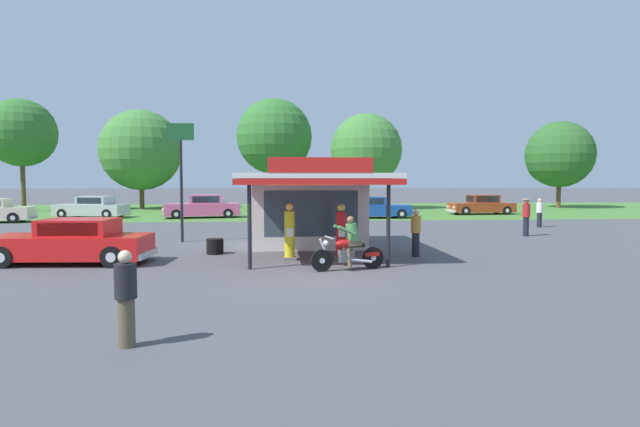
# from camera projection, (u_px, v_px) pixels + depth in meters

# --- Properties ---
(ground_plane) EXTENTS (300.00, 300.00, 0.00)m
(ground_plane) POSITION_uv_depth(u_px,v_px,m) (312.00, 274.00, 14.14)
(ground_plane) COLOR #4C4C51
(grass_verge_strip) EXTENTS (120.00, 24.00, 0.01)m
(grass_verge_strip) POSITION_uv_depth(u_px,v_px,m) (288.00, 210.00, 43.96)
(grass_verge_strip) COLOR #477A33
(grass_verge_strip) RESTS_ON ground
(service_station_kiosk) EXTENTS (5.03, 7.80, 3.27)m
(service_station_kiosk) POSITION_uv_depth(u_px,v_px,m) (309.00, 204.00, 19.78)
(service_station_kiosk) COLOR silver
(service_station_kiosk) RESTS_ON ground
(gas_pump_nearside) EXTENTS (0.44, 0.44, 1.87)m
(gas_pump_nearside) POSITION_uv_depth(u_px,v_px,m) (290.00, 234.00, 16.53)
(gas_pump_nearside) COLOR slate
(gas_pump_nearside) RESTS_ON ground
(gas_pump_offside) EXTENTS (0.44, 0.44, 1.84)m
(gas_pump_offside) POSITION_uv_depth(u_px,v_px,m) (341.00, 234.00, 16.68)
(gas_pump_offside) COLOR slate
(gas_pump_offside) RESTS_ON ground
(motorcycle_with_rider) EXTENTS (2.20, 0.79, 1.58)m
(motorcycle_with_rider) POSITION_uv_depth(u_px,v_px,m) (349.00, 248.00, 14.67)
(motorcycle_with_rider) COLOR black
(motorcycle_with_rider) RESTS_ON ground
(featured_classic_sedan) EXTENTS (5.08, 2.14, 1.41)m
(featured_classic_sedan) POSITION_uv_depth(u_px,v_px,m) (72.00, 243.00, 15.83)
(featured_classic_sedan) COLOR red
(featured_classic_sedan) RESTS_ON ground
(parked_car_back_row_far_right) EXTENTS (5.47, 2.73, 1.60)m
(parked_car_back_row_far_right) POSITION_uv_depth(u_px,v_px,m) (203.00, 207.00, 35.11)
(parked_car_back_row_far_right) COLOR #E55993
(parked_car_back_row_far_right) RESTS_ON ground
(parked_car_back_row_left) EXTENTS (5.16, 2.75, 1.50)m
(parked_car_back_row_left) POSITION_uv_depth(u_px,v_px,m) (92.00, 208.00, 35.12)
(parked_car_back_row_left) COLOR #B7B7BC
(parked_car_back_row_left) RESTS_ON ground
(parked_car_back_row_centre_left) EXTENTS (4.86, 2.03, 1.46)m
(parked_car_back_row_centre_left) POSITION_uv_depth(u_px,v_px,m) (375.00, 208.00, 34.86)
(parked_car_back_row_centre_left) COLOR #19479E
(parked_car_back_row_centre_left) RESTS_ON ground
(parked_car_back_row_centre) EXTENTS (5.09, 2.07, 1.50)m
(parked_car_back_row_centre) POSITION_uv_depth(u_px,v_px,m) (482.00, 205.00, 38.73)
(parked_car_back_row_centre) COLOR #993819
(parked_car_back_row_centre) RESTS_ON ground
(bystander_standing_back_lot) EXTENTS (0.34, 0.34, 1.53)m
(bystander_standing_back_lot) POSITION_uv_depth(u_px,v_px,m) (126.00, 297.00, 7.89)
(bystander_standing_back_lot) COLOR brown
(bystander_standing_back_lot) RESTS_ON ground
(bystander_admiring_sedan) EXTENTS (0.39, 0.39, 1.77)m
(bystander_admiring_sedan) POSITION_uv_depth(u_px,v_px,m) (526.00, 216.00, 23.56)
(bystander_admiring_sedan) COLOR black
(bystander_admiring_sedan) RESTS_ON ground
(bystander_chatting_near_pumps) EXTENTS (0.34, 0.34, 1.61)m
(bystander_chatting_near_pumps) POSITION_uv_depth(u_px,v_px,m) (540.00, 212.00, 28.01)
(bystander_chatting_near_pumps) COLOR black
(bystander_chatting_near_pumps) RESTS_ON ground
(bystander_strolling_foreground) EXTENTS (0.34, 0.34, 1.63)m
(bystander_strolling_foreground) POSITION_uv_depth(u_px,v_px,m) (416.00, 232.00, 17.27)
(bystander_strolling_foreground) COLOR black
(bystander_strolling_foreground) RESTS_ON ground
(tree_oak_distant_spare) EXTENTS (5.66, 5.66, 9.40)m
(tree_oak_distant_spare) POSITION_uv_depth(u_px,v_px,m) (21.00, 134.00, 42.09)
(tree_oak_distant_spare) COLOR brown
(tree_oak_distant_spare) RESTS_ON ground
(tree_oak_right) EXTENTS (6.81, 6.81, 9.97)m
(tree_oak_right) POSITION_uv_depth(u_px,v_px,m) (274.00, 138.00, 45.41)
(tree_oak_right) COLOR brown
(tree_oak_right) RESTS_ON ground
(tree_oak_far_left) EXTENTS (7.26, 7.26, 8.97)m
(tree_oak_far_left) POSITION_uv_depth(u_px,v_px,m) (141.00, 150.00, 45.58)
(tree_oak_far_left) COLOR brown
(tree_oak_far_left) RESTS_ON ground
(tree_oak_far_right) EXTENTS (6.49, 6.49, 8.65)m
(tree_oak_far_right) POSITION_uv_depth(u_px,v_px,m) (366.00, 150.00, 45.71)
(tree_oak_far_right) COLOR brown
(tree_oak_far_right) RESTS_ON ground
(tree_oak_centre) EXTENTS (6.23, 6.23, 8.16)m
(tree_oak_centre) POSITION_uv_depth(u_px,v_px,m) (557.00, 156.00, 47.74)
(tree_oak_centre) COLOR brown
(tree_oak_centre) RESTS_ON ground
(roadside_pole_sign) EXTENTS (1.10, 0.12, 5.00)m
(roadside_pole_sign) POSITION_uv_depth(u_px,v_px,m) (181.00, 162.00, 21.17)
(roadside_pole_sign) COLOR black
(roadside_pole_sign) RESTS_ON ground
(spare_tire_stack) EXTENTS (0.60, 0.60, 0.54)m
(spare_tire_stack) POSITION_uv_depth(u_px,v_px,m) (215.00, 246.00, 17.90)
(spare_tire_stack) COLOR black
(spare_tire_stack) RESTS_ON ground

